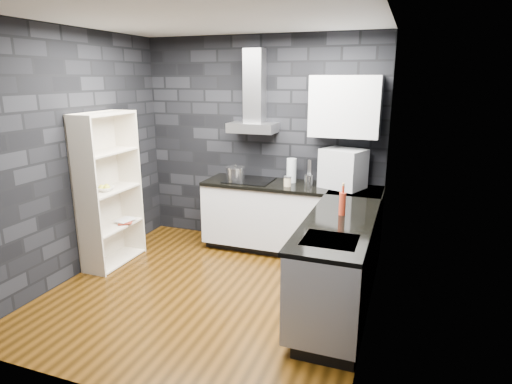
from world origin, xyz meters
The scene contains 28 objects.
ground centered at (0.00, 0.00, 0.00)m, with size 3.20×3.20×0.00m, color #422609.
ceiling centered at (0.00, 0.00, 2.70)m, with size 3.20×3.20×0.00m, color silver.
wall_back centered at (0.00, 1.62, 1.35)m, with size 3.20×0.05×2.70m, color black.
wall_front centered at (0.00, -1.62, 1.35)m, with size 3.20×0.05×2.70m, color black.
wall_left centered at (-1.62, 0.00, 1.35)m, with size 0.05×3.20×2.70m, color black.
wall_right centered at (1.62, 0.00, 1.35)m, with size 0.05×3.20×2.70m, color black.
toekick_back centered at (0.50, 1.34, 0.05)m, with size 2.18×0.50×0.10m, color black.
toekick_right centered at (1.34, 0.10, 0.05)m, with size 0.50×1.78×0.10m, color black.
counter_back_cab centered at (0.50, 1.30, 0.48)m, with size 2.20×0.60×0.76m, color silver.
counter_right_cab centered at (1.30, 0.10, 0.48)m, with size 0.60×1.80×0.76m, color silver.
counter_back_top centered at (0.50, 1.29, 0.88)m, with size 2.20×0.62×0.04m, color black.
counter_right_top centered at (1.29, 0.10, 0.88)m, with size 0.62×1.80×0.04m, color black.
counter_corner_top centered at (1.30, 1.30, 0.88)m, with size 0.62×0.62×0.04m, color black.
hood_body centered at (-0.05, 1.43, 1.56)m, with size 0.60×0.34×0.12m, color #A2A2A7.
hood_chimney centered at (-0.05, 1.50, 2.07)m, with size 0.24×0.20×0.90m, color #A2A2A7.
upper_cabinet centered at (1.10, 1.43, 1.85)m, with size 0.80×0.35×0.70m, color silver.
cooktop centered at (-0.05, 1.30, 0.91)m, with size 0.58×0.50×0.01m, color black.
sink_rim centered at (1.30, -0.40, 0.89)m, with size 0.44×0.40×0.01m, color #A2A2A7.
pot centered at (-0.24, 1.29, 0.98)m, with size 0.24×0.24×0.14m, color #B0B1B4.
glass_vase centered at (0.48, 1.40, 1.05)m, with size 0.12×0.12×0.30m, color silver.
storage_jar centered at (0.49, 1.19, 0.95)m, with size 0.09×0.09×0.11m, color tan.
utensil_crock centered at (0.72, 1.31, 0.97)m, with size 0.10×0.10×0.14m, color #B0B1B4.
appliance_garage centered at (1.12, 1.35, 1.12)m, with size 0.47×0.37×0.47m, color #9EA0A5.
red_bottle centered at (1.29, 0.28, 1.01)m, with size 0.06×0.06×0.22m, color #A82F19.
bookshelf centered at (-1.42, 0.29, 0.90)m, with size 0.34×0.80×1.80m, color beige.
fruit_bowl centered at (-1.42, 0.22, 0.94)m, with size 0.20×0.20×0.05m, color white.
book_red centered at (-1.41, 0.39, 0.57)m, with size 0.16×0.02×0.22m, color maroon.
book_second centered at (-1.43, 0.47, 0.59)m, with size 0.17×0.02×0.23m, color #B2B2B2.
Camera 1 is at (1.84, -3.66, 2.17)m, focal length 30.00 mm.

